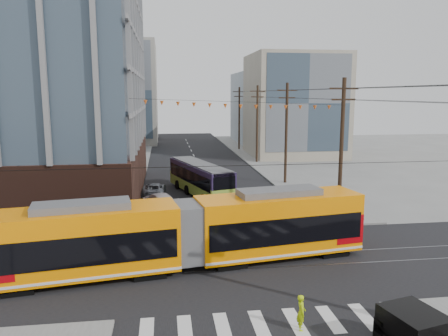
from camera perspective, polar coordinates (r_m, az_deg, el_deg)
The scene contains 13 objects.
ground at distance 22.78m, azimuth 4.99°, elevation -15.88°, with size 160.00×160.00×0.00m, color slate.
bg_bldg_nw_near at distance 73.07m, azimuth -17.76°, elevation 8.56°, with size 18.00×16.00×18.00m, color #8C99A5.
bg_bldg_ne_near at distance 71.12m, azimuth 9.15°, elevation 8.07°, with size 14.00×14.00×16.00m, color gray.
bg_bldg_nw_far at distance 92.49m, azimuth -13.83°, elevation 9.49°, with size 16.00×18.00×20.00m, color gray.
bg_bldg_ne_far at distance 90.94m, azimuth 6.66°, elevation 7.81°, with size 16.00×16.00×14.00m, color #8C99A5.
utility_pole_far at distance 77.27m, azimuth 2.00°, elevation 6.44°, with size 0.30×0.30×11.00m, color black.
streetcar at distance 25.05m, azimuth -4.79°, elevation -8.45°, with size 21.12×2.97×4.07m, color #FF8600, non-canonical shape.
city_bus at distance 42.94m, azimuth -3.14°, elevation -1.39°, with size 2.44×11.27×3.19m, color #2A1E41, non-canonical shape.
parked_car_silver at distance 36.32m, azimuth -8.62°, elevation -5.01°, with size 1.45×4.15×1.37m, color silver.
parked_car_white at distance 37.98m, azimuth -8.43°, elevation -4.30°, with size 2.01×4.95×1.44m, color beige.
parked_car_grey at distance 43.35m, azimuth -9.04°, elevation -2.74°, with size 1.98×4.30×1.19m, color #53575F.
pedestrian at distance 19.51m, azimuth 10.05°, elevation -18.08°, with size 0.56×0.37×1.55m, color #B4D80C.
jersey_barrier at distance 36.22m, azimuth 13.52°, elevation -5.67°, with size 0.91×4.05×0.81m, color gray.
Camera 1 is at (-4.68, -20.02, 9.80)m, focal length 35.00 mm.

